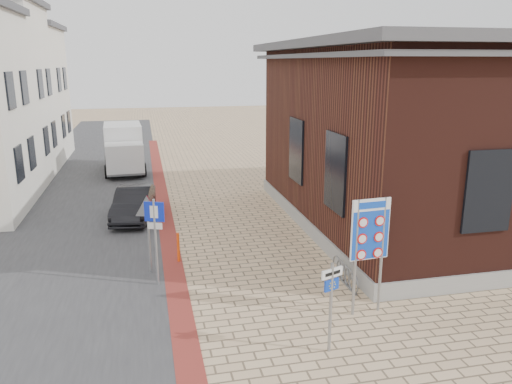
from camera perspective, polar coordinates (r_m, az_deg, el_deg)
name	(u,v)px	position (r m, az deg, el deg)	size (l,w,h in m)	color
ground	(273,334)	(11.90, 2.00, -15.94)	(120.00, 120.00, 0.00)	tan
road_strip	(88,189)	(25.78, -18.70, 0.32)	(7.00, 60.00, 0.02)	#38383A
curb_strip	(165,214)	(20.80, -10.40, -2.46)	(0.60, 40.00, 0.02)	maroon
brick_building	(455,131)	(20.67, 21.82, 6.49)	(13.00, 13.00, 6.80)	gray
townhouse_far	(3,93)	(34.96, -26.95, 10.03)	(7.40, 6.40, 8.30)	silver
bike_rack	(345,275)	(14.41, 10.12, -9.27)	(0.08, 1.80, 0.60)	slate
sedan	(134,204)	(20.30, -13.82, -1.29)	(1.31, 3.77, 1.24)	black
box_truck	(124,148)	(29.14, -14.88, 4.90)	(2.35, 5.10, 2.62)	slate
border_sign	(370,232)	(12.24, 12.91, -4.45)	(1.01, 0.14, 2.95)	gray
essen_sign	(331,295)	(10.78, 8.58, -11.57)	(0.53, 0.24, 2.04)	gray
parking_sign	(155,227)	(13.82, -11.47, -3.99)	(0.53, 0.24, 2.50)	gray
yield_sign	(148,216)	(14.68, -12.27, -2.69)	(0.80, 0.31, 2.32)	gray
bollard	(178,248)	(15.73, -8.87, -6.29)	(0.09, 0.09, 0.95)	#FD4A0D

